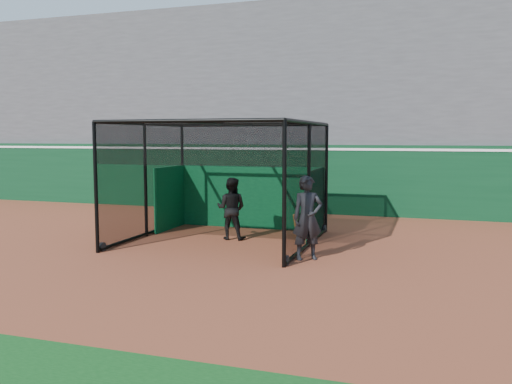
% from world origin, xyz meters
% --- Properties ---
extents(ground, '(120.00, 120.00, 0.00)m').
position_xyz_m(ground, '(0.00, 0.00, 0.00)').
color(ground, brown).
rests_on(ground, ground).
extents(outfield_wall, '(50.00, 0.50, 2.50)m').
position_xyz_m(outfield_wall, '(0.00, 8.50, 1.29)').
color(outfield_wall, '#09351A').
rests_on(outfield_wall, ground).
extents(grandstand, '(50.00, 7.85, 8.95)m').
position_xyz_m(grandstand, '(0.00, 12.27, 4.48)').
color(grandstand, '#4C4C4F').
rests_on(grandstand, ground).
extents(batting_cage, '(4.75, 4.78, 3.14)m').
position_xyz_m(batting_cage, '(-0.17, 2.45, 1.57)').
color(batting_cage, black).
rests_on(batting_cage, ground).
extents(batter, '(0.86, 0.69, 1.69)m').
position_xyz_m(batter, '(-0.06, 2.74, 0.85)').
color(batter, black).
rests_on(batter, ground).
extents(on_deck_player, '(0.83, 0.75, 1.92)m').
position_xyz_m(on_deck_player, '(2.46, 0.99, 0.96)').
color(on_deck_player, black).
rests_on(on_deck_player, ground).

